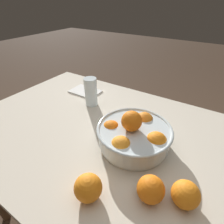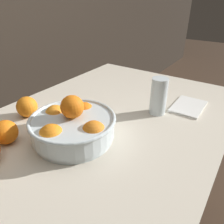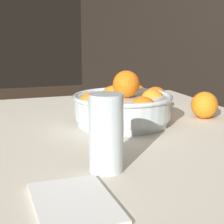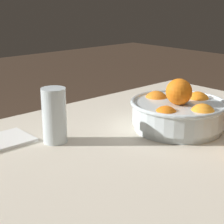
% 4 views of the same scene
% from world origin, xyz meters
% --- Properties ---
extents(dining_table, '(1.28, 0.84, 0.76)m').
position_xyz_m(dining_table, '(0.00, 0.00, 0.68)').
color(dining_table, beige).
rests_on(dining_table, ground_plane).
extents(fruit_bowl, '(0.28, 0.28, 0.15)m').
position_xyz_m(fruit_bowl, '(-0.14, 0.01, 0.82)').
color(fruit_bowl, silver).
rests_on(fruit_bowl, dining_table).
extents(juice_glass, '(0.06, 0.06, 0.15)m').
position_xyz_m(juice_glass, '(0.18, -0.14, 0.83)').
color(juice_glass, '#F4A314').
rests_on(juice_glass, dining_table).
extents(orange_loose_near_bowl, '(0.08, 0.08, 0.08)m').
position_xyz_m(orange_loose_near_bowl, '(-0.13, 0.27, 0.80)').
color(orange_loose_near_bowl, orange).
rests_on(orange_loose_near_bowl, dining_table).
extents(orange_loose_front, '(0.08, 0.08, 0.08)m').
position_xyz_m(orange_loose_front, '(-0.28, 0.18, 0.80)').
color(orange_loose_front, orange).
rests_on(orange_loose_front, dining_table).
extents(napkin, '(0.18, 0.12, 0.01)m').
position_xyz_m(napkin, '(0.30, -0.24, 0.77)').
color(napkin, white).
rests_on(napkin, dining_table).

